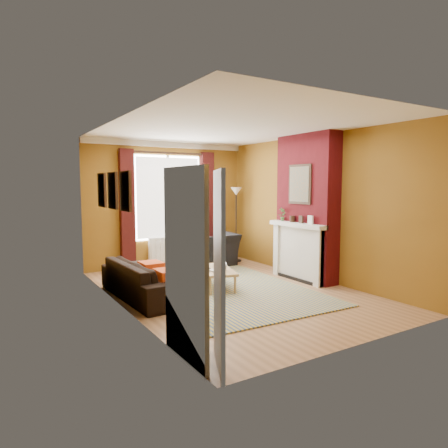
% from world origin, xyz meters
% --- Properties ---
extents(ground, '(5.50, 5.50, 0.00)m').
position_xyz_m(ground, '(0.00, 0.00, 0.00)').
color(ground, olive).
rests_on(ground, ground).
extents(room_walls, '(3.82, 5.54, 2.83)m').
position_xyz_m(room_walls, '(0.64, 0.27, 1.39)').
color(room_walls, brown).
rests_on(room_walls, ground).
extents(striped_rug, '(2.76, 3.74, 0.02)m').
position_xyz_m(striped_rug, '(-0.08, 0.10, 0.01)').
color(striped_rug, '#2E4E80').
rests_on(striped_rug, ground).
extents(sofa, '(0.89, 2.08, 0.60)m').
position_xyz_m(sofa, '(-1.42, 0.42, 0.30)').
color(sofa, black).
rests_on(sofa, ground).
extents(armchair, '(1.15, 1.01, 0.74)m').
position_xyz_m(armchair, '(0.72, 2.08, 0.37)').
color(armchair, black).
rests_on(armchair, ground).
extents(coffee_table, '(0.81, 1.17, 0.36)m').
position_xyz_m(coffee_table, '(-0.14, 0.29, 0.32)').
color(coffee_table, tan).
rests_on(coffee_table, ground).
extents(wicker_stool, '(0.40, 0.40, 0.43)m').
position_xyz_m(wicker_stool, '(0.42, 2.01, 0.22)').
color(wicker_stool, '#A07545').
rests_on(wicker_stool, ground).
extents(floor_lamp, '(0.31, 0.31, 1.78)m').
position_xyz_m(floor_lamp, '(1.55, 2.23, 1.40)').
color(floor_lamp, black).
rests_on(floor_lamp, ground).
extents(book_a, '(0.22, 0.28, 0.02)m').
position_xyz_m(book_a, '(-0.34, 0.08, 0.37)').
color(book_a, '#999999').
rests_on(book_a, coffee_table).
extents(book_b, '(0.32, 0.35, 0.02)m').
position_xyz_m(book_b, '(0.04, 0.64, 0.37)').
color(book_b, '#999999').
rests_on(book_b, coffee_table).
extents(mug, '(0.12, 0.12, 0.08)m').
position_xyz_m(mug, '(-0.09, 0.09, 0.40)').
color(mug, '#999999').
rests_on(mug, coffee_table).
extents(tv_remote, '(0.06, 0.17, 0.02)m').
position_xyz_m(tv_remote, '(-0.27, 0.36, 0.37)').
color(tv_remote, '#242426').
rests_on(tv_remote, coffee_table).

